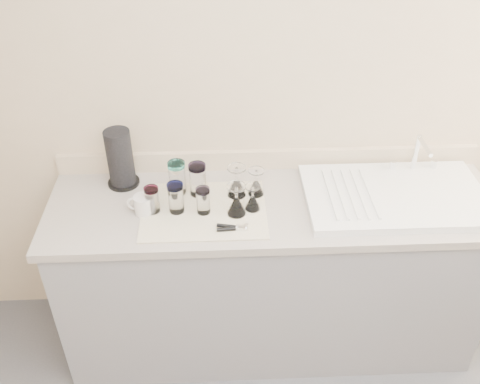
{
  "coord_description": "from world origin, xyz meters",
  "views": [
    {
      "loc": [
        -0.25,
        -0.72,
        2.37
      ],
      "look_at": [
        -0.16,
        1.15,
        1.0
      ],
      "focal_mm": 40.0,
      "sensor_mm": 36.0,
      "label": 1
    }
  ],
  "objects_px": {
    "tumbler_magenta": "(152,199)",
    "tumbler_lavender": "(203,200)",
    "sink_unit": "(395,195)",
    "tumbler_blue": "(176,197)",
    "goblet_back_left": "(237,186)",
    "paper_towel_roll": "(120,159)",
    "goblet_front_right": "(253,201)",
    "tumbler_purple": "(198,179)",
    "can_opener": "(232,228)",
    "goblet_front_left": "(236,204)",
    "goblet_back_right": "(256,186)",
    "white_mug": "(143,205)",
    "tumbler_cyan": "(177,177)"
  },
  "relations": [
    {
      "from": "tumbler_cyan",
      "to": "white_mug",
      "type": "xyz_separation_m",
      "value": [
        -0.14,
        -0.14,
        -0.04
      ]
    },
    {
      "from": "tumbler_cyan",
      "to": "goblet_back_right",
      "type": "xyz_separation_m",
      "value": [
        0.36,
        -0.03,
        -0.04
      ]
    },
    {
      "from": "goblet_front_left",
      "to": "paper_towel_roll",
      "type": "height_order",
      "value": "paper_towel_roll"
    },
    {
      "from": "tumbler_cyan",
      "to": "tumbler_lavender",
      "type": "distance_m",
      "value": 0.2
    },
    {
      "from": "tumbler_purple",
      "to": "tumbler_lavender",
      "type": "bearing_deg",
      "value": -79.31
    },
    {
      "from": "sink_unit",
      "to": "tumbler_purple",
      "type": "xyz_separation_m",
      "value": [
        -0.9,
        0.07,
        0.07
      ]
    },
    {
      "from": "tumbler_blue",
      "to": "tumbler_lavender",
      "type": "height_order",
      "value": "tumbler_blue"
    },
    {
      "from": "tumbler_magenta",
      "to": "tumbler_lavender",
      "type": "relative_size",
      "value": 1.0
    },
    {
      "from": "can_opener",
      "to": "white_mug",
      "type": "xyz_separation_m",
      "value": [
        -0.39,
        0.14,
        0.03
      ]
    },
    {
      "from": "tumbler_magenta",
      "to": "tumbler_blue",
      "type": "relative_size",
      "value": 0.88
    },
    {
      "from": "tumbler_magenta",
      "to": "white_mug",
      "type": "bearing_deg",
      "value": 179.65
    },
    {
      "from": "tumbler_blue",
      "to": "tumbler_cyan",
      "type": "bearing_deg",
      "value": 90.26
    },
    {
      "from": "goblet_back_left",
      "to": "goblet_front_right",
      "type": "relative_size",
      "value": 1.24
    },
    {
      "from": "tumbler_blue",
      "to": "paper_towel_roll",
      "type": "xyz_separation_m",
      "value": [
        -0.26,
        0.23,
        0.06
      ]
    },
    {
      "from": "sink_unit",
      "to": "tumbler_cyan",
      "type": "xyz_separation_m",
      "value": [
        -0.99,
        0.09,
        0.07
      ]
    },
    {
      "from": "goblet_back_right",
      "to": "white_mug",
      "type": "xyz_separation_m",
      "value": [
        -0.5,
        -0.11,
        -0.01
      ]
    },
    {
      "from": "paper_towel_roll",
      "to": "tumbler_magenta",
      "type": "bearing_deg",
      "value": -55.22
    },
    {
      "from": "tumbler_magenta",
      "to": "goblet_back_left",
      "type": "bearing_deg",
      "value": 15.58
    },
    {
      "from": "tumbler_lavender",
      "to": "goblet_front_right",
      "type": "height_order",
      "value": "tumbler_lavender"
    },
    {
      "from": "paper_towel_roll",
      "to": "tumbler_blue",
      "type": "bearing_deg",
      "value": -41.43
    },
    {
      "from": "paper_towel_roll",
      "to": "tumbler_cyan",
      "type": "bearing_deg",
      "value": -18.9
    },
    {
      "from": "goblet_front_left",
      "to": "paper_towel_roll",
      "type": "distance_m",
      "value": 0.59
    },
    {
      "from": "tumbler_blue",
      "to": "can_opener",
      "type": "height_order",
      "value": "tumbler_blue"
    },
    {
      "from": "goblet_front_right",
      "to": "tumbler_magenta",
      "type": "bearing_deg",
      "value": 179.72
    },
    {
      "from": "tumbler_blue",
      "to": "goblet_front_left",
      "type": "bearing_deg",
      "value": -6.73
    },
    {
      "from": "tumbler_purple",
      "to": "white_mug",
      "type": "relative_size",
      "value": 1.24
    },
    {
      "from": "tumbler_purple",
      "to": "sink_unit",
      "type": "bearing_deg",
      "value": -4.48
    },
    {
      "from": "sink_unit",
      "to": "goblet_back_right",
      "type": "relative_size",
      "value": 6.28
    },
    {
      "from": "goblet_back_left",
      "to": "goblet_back_right",
      "type": "bearing_deg",
      "value": 2.57
    },
    {
      "from": "goblet_back_left",
      "to": "goblet_front_left",
      "type": "bearing_deg",
      "value": -92.67
    },
    {
      "from": "tumbler_purple",
      "to": "paper_towel_roll",
      "type": "xyz_separation_m",
      "value": [
        -0.36,
        0.11,
        0.05
      ]
    },
    {
      "from": "tumbler_lavender",
      "to": "goblet_back_right",
      "type": "distance_m",
      "value": 0.27
    },
    {
      "from": "sink_unit",
      "to": "goblet_back_right",
      "type": "xyz_separation_m",
      "value": [
        -0.63,
        0.06,
        0.03
      ]
    },
    {
      "from": "goblet_front_left",
      "to": "paper_towel_roll",
      "type": "xyz_separation_m",
      "value": [
        -0.53,
        0.26,
        0.08
      ]
    },
    {
      "from": "sink_unit",
      "to": "white_mug",
      "type": "distance_m",
      "value": 1.14
    },
    {
      "from": "goblet_back_right",
      "to": "goblet_front_right",
      "type": "bearing_deg",
      "value": -101.67
    },
    {
      "from": "goblet_front_right",
      "to": "can_opener",
      "type": "xyz_separation_m",
      "value": [
        -0.09,
        -0.14,
        -0.03
      ]
    },
    {
      "from": "tumbler_blue",
      "to": "goblet_back_right",
      "type": "relative_size",
      "value": 1.09
    },
    {
      "from": "tumbler_magenta",
      "to": "goblet_front_left",
      "type": "relative_size",
      "value": 0.85
    },
    {
      "from": "sink_unit",
      "to": "goblet_front_right",
      "type": "bearing_deg",
      "value": -175.38
    },
    {
      "from": "sink_unit",
      "to": "tumbler_blue",
      "type": "distance_m",
      "value": 0.99
    },
    {
      "from": "tumbler_purple",
      "to": "goblet_front_right",
      "type": "relative_size",
      "value": 1.29
    },
    {
      "from": "goblet_back_right",
      "to": "white_mug",
      "type": "bearing_deg",
      "value": -167.94
    },
    {
      "from": "can_opener",
      "to": "tumbler_purple",
      "type": "bearing_deg",
      "value": 119.32
    },
    {
      "from": "tumbler_lavender",
      "to": "goblet_front_left",
      "type": "relative_size",
      "value": 0.84
    },
    {
      "from": "tumbler_purple",
      "to": "tumbler_lavender",
      "type": "xyz_separation_m",
      "value": [
        0.03,
        -0.14,
        -0.02
      ]
    },
    {
      "from": "goblet_front_right",
      "to": "paper_towel_roll",
      "type": "relative_size",
      "value": 0.43
    },
    {
      "from": "sink_unit",
      "to": "tumbler_purple",
      "type": "bearing_deg",
      "value": 175.52
    },
    {
      "from": "tumbler_blue",
      "to": "paper_towel_roll",
      "type": "distance_m",
      "value": 0.36
    },
    {
      "from": "goblet_back_left",
      "to": "paper_towel_roll",
      "type": "distance_m",
      "value": 0.55
    }
  ]
}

